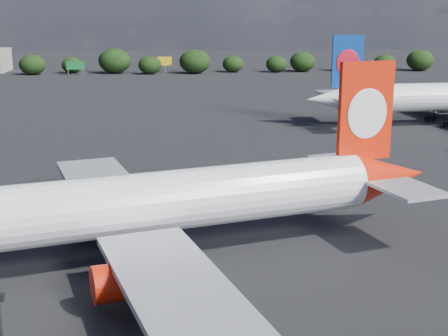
{
  "coord_description": "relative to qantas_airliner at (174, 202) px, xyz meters",
  "views": [
    {
      "loc": [
        10.87,
        -39.59,
        21.1
      ],
      "look_at": [
        16.0,
        12.0,
        8.0
      ],
      "focal_mm": 50.0,
      "sensor_mm": 36.0,
      "label": 1
    }
  ],
  "objects": [
    {
      "name": "china_southern_airliner",
      "position": [
        52.41,
        61.02,
        0.09
      ],
      "size": [
        51.65,
        49.06,
        16.88
      ],
      "color": "white",
      "rests_on": "ground"
    },
    {
      "name": "qantas_airliner",
      "position": [
        0.0,
        0.0,
        0.0
      ],
      "size": [
        50.09,
        48.0,
        16.56
      ],
      "color": "white",
      "rests_on": "ground"
    },
    {
      "name": "highway_sign",
      "position": [
        -29.62,
        163.83,
        -1.92
      ],
      "size": [
        6.0,
        0.3,
        4.5
      ],
      "color": "#15692E",
      "rests_on": "ground"
    },
    {
      "name": "horizon_treeline",
      "position": [
        -8.28,
        167.6,
        -1.44
      ],
      "size": [
        200.81,
        14.04,
        8.58
      ],
      "color": "black",
      "rests_on": "ground"
    },
    {
      "name": "billboard_yellow",
      "position": [
        0.38,
        169.83,
        -1.18
      ],
      "size": [
        5.0,
        0.3,
        5.5
      ],
      "color": "yellow",
      "rests_on": "ground"
    },
    {
      "name": "ground",
      "position": [
        -11.62,
        47.83,
        -5.04
      ],
      "size": [
        500.0,
        500.0,
        0.0
      ],
      "primitive_type": "plane",
      "color": "black",
      "rests_on": "ground"
    }
  ]
}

